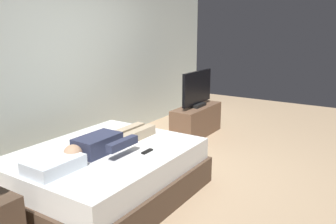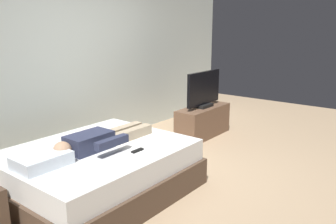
% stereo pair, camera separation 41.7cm
% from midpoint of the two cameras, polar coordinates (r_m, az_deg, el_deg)
% --- Properties ---
extents(ground_plane, '(10.00, 10.00, 0.00)m').
position_cam_midpoint_polar(ground_plane, '(4.31, 0.21, -10.64)').
color(ground_plane, tan).
extents(back_wall, '(6.40, 0.10, 2.80)m').
position_cam_midpoint_polar(back_wall, '(5.44, -14.31, 9.38)').
color(back_wall, silver).
rests_on(back_wall, ground).
extents(bed, '(1.94, 1.57, 0.54)m').
position_cam_midpoint_polar(bed, '(3.84, -13.37, -10.00)').
color(bed, brown).
rests_on(bed, ground).
extents(pillow, '(0.48, 0.34, 0.12)m').
position_cam_midpoint_polar(pillow, '(3.33, -21.84, -8.15)').
color(pillow, white).
rests_on(pillow, bed).
extents(person, '(1.26, 0.46, 0.18)m').
position_cam_midpoint_polar(person, '(3.71, -13.19, -4.87)').
color(person, '#2D334C').
rests_on(person, bed).
extents(remote, '(0.15, 0.04, 0.02)m').
position_cam_midpoint_polar(remote, '(3.58, -6.83, -6.54)').
color(remote, black).
rests_on(remote, bed).
extents(tv_stand, '(1.10, 0.40, 0.50)m').
position_cam_midpoint_polar(tv_stand, '(5.81, 2.68, -1.48)').
color(tv_stand, brown).
rests_on(tv_stand, ground).
extents(tv, '(0.88, 0.20, 0.59)m').
position_cam_midpoint_polar(tv, '(5.69, 2.74, 3.72)').
color(tv, black).
rests_on(tv, tv_stand).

